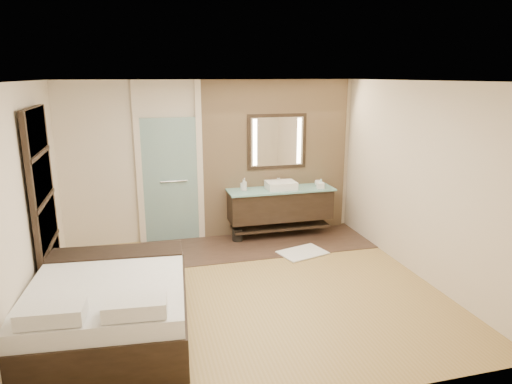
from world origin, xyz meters
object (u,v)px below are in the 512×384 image
object	(u,v)px
bed	(110,306)
mirror_unit	(277,142)
vanity	(280,204)
waste_bin	(237,235)

from	to	relation	value
bed	mirror_unit	bearing A→B (deg)	50.06
vanity	waste_bin	bearing A→B (deg)	-175.06
vanity	waste_bin	size ratio (longest dim) A/B	8.24
vanity	bed	size ratio (longest dim) A/B	0.84
mirror_unit	waste_bin	size ratio (longest dim) A/B	4.72
mirror_unit	waste_bin	bearing A→B (deg)	-158.72
vanity	mirror_unit	size ratio (longest dim) A/B	1.75
vanity	mirror_unit	world-z (taller)	mirror_unit
mirror_unit	waste_bin	world-z (taller)	mirror_unit
mirror_unit	bed	xyz separation A→B (m)	(-2.75, -2.76, -1.32)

